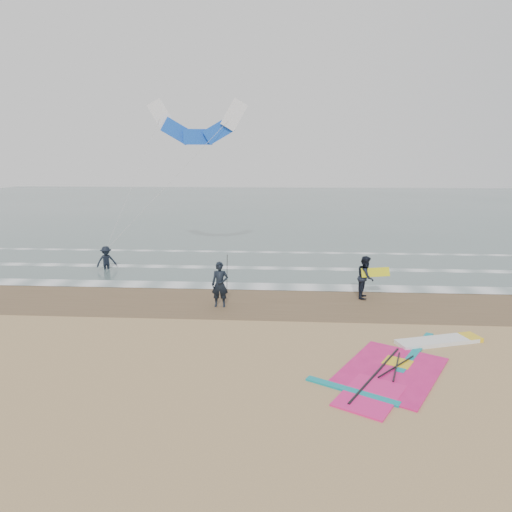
# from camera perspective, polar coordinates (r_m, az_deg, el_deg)

# --- Properties ---
(ground) EXTENTS (120.00, 120.00, 0.00)m
(ground) POSITION_cam_1_polar(r_m,az_deg,el_deg) (14.26, -0.93, -12.92)
(ground) COLOR tan
(ground) RESTS_ON ground
(sea_water) EXTENTS (120.00, 80.00, 0.02)m
(sea_water) POSITION_cam_1_polar(r_m,az_deg,el_deg) (61.20, 2.76, 6.34)
(sea_water) COLOR #47605E
(sea_water) RESTS_ON ground
(wet_sand_band) EXTENTS (120.00, 5.00, 0.01)m
(wet_sand_band) POSITION_cam_1_polar(r_m,az_deg,el_deg) (19.85, 0.49, -5.62)
(wet_sand_band) COLOR brown
(wet_sand_band) RESTS_ON ground
(foam_waterline) EXTENTS (120.00, 9.15, 0.02)m
(foam_waterline) POSITION_cam_1_polar(r_m,az_deg,el_deg) (24.11, 1.10, -2.37)
(foam_waterline) COLOR white
(foam_waterline) RESTS_ON ground
(windsurf_rig) EXTENTS (6.07, 5.74, 0.15)m
(windsurf_rig) POSITION_cam_1_polar(r_m,az_deg,el_deg) (14.73, 18.27, -12.55)
(windsurf_rig) COLOR white
(windsurf_rig) RESTS_ON ground
(person_standing) EXTENTS (0.69, 0.46, 1.90)m
(person_standing) POSITION_cam_1_polar(r_m,az_deg,el_deg) (18.90, -4.53, -3.57)
(person_standing) COLOR black
(person_standing) RESTS_ON ground
(person_walking) EXTENTS (0.90, 1.05, 1.88)m
(person_walking) POSITION_cam_1_polar(r_m,az_deg,el_deg) (20.61, 13.53, -2.58)
(person_walking) COLOR black
(person_walking) RESTS_ON ground
(person_wading) EXTENTS (1.24, 1.11, 1.67)m
(person_wading) POSITION_cam_1_polar(r_m,az_deg,el_deg) (26.53, -18.24, 0.13)
(person_wading) COLOR black
(person_wading) RESTS_ON ground
(held_pole) EXTENTS (0.17, 0.86, 1.82)m
(held_pole) POSITION_cam_1_polar(r_m,az_deg,el_deg) (18.74, -3.64, -2.28)
(held_pole) COLOR black
(held_pole) RESTS_ON ground
(carried_kiteboard) EXTENTS (1.30, 0.51, 0.39)m
(carried_kiteboard) POSITION_cam_1_polar(r_m,az_deg,el_deg) (20.53, 14.71, -1.98)
(carried_kiteboard) COLOR yellow
(carried_kiteboard) RESTS_ON ground
(surf_kite) EXTENTS (7.68, 3.11, 8.35)m
(surf_kite) POSITION_cam_1_polar(r_m,az_deg,el_deg) (27.45, -7.35, 15.80)
(surf_kite) COLOR white
(surf_kite) RESTS_ON ground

